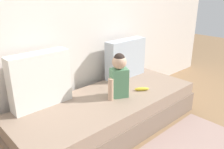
{
  "coord_description": "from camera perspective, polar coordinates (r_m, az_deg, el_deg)",
  "views": [
    {
      "loc": [
        -1.5,
        -1.67,
        1.48
      ],
      "look_at": [
        0.05,
        0.0,
        0.63
      ],
      "focal_mm": 37.34,
      "sensor_mm": 36.0,
      "label": 1
    }
  ],
  "objects": [
    {
      "name": "ground_plane",
      "position": [
        2.69,
        -0.85,
        -12.97
      ],
      "size": [
        12.0,
        12.0,
        0.0
      ],
      "primitive_type": "plane",
      "color": "#93704C"
    },
    {
      "name": "throw_pillow_right",
      "position": [
        3.01,
        3.34,
        3.94
      ],
      "size": [
        0.58,
        0.16,
        0.49
      ],
      "primitive_type": "cube",
      "color": "#B2BCC6",
      "rests_on": "couch"
    },
    {
      "name": "toddler",
      "position": [
        2.43,
        1.75,
        -0.22
      ],
      "size": [
        0.29,
        0.2,
        0.48
      ],
      "color": "#568E66",
      "rests_on": "couch"
    },
    {
      "name": "throw_pillow_left",
      "position": [
        2.34,
        -17.14,
        -1.29
      ],
      "size": [
        0.59,
        0.16,
        0.54
      ],
      "primitive_type": "cube",
      "color": "silver",
      "rests_on": "couch"
    },
    {
      "name": "banana",
      "position": [
        2.67,
        7.34,
        -3.53
      ],
      "size": [
        0.16,
        0.14,
        0.04
      ],
      "primitive_type": "ellipsoid",
      "rotation": [
        0.0,
        0.0,
        -0.66
      ],
      "color": "yellow",
      "rests_on": "couch"
    },
    {
      "name": "couch",
      "position": [
        2.59,
        -0.87,
        -9.51
      ],
      "size": [
        2.15,
        0.84,
        0.38
      ],
      "color": "#826C5B",
      "rests_on": "ground"
    },
    {
      "name": "back_wall",
      "position": [
        2.69,
        -9.15,
        14.62
      ],
      "size": [
        5.35,
        0.1,
        2.44
      ],
      "primitive_type": "cube",
      "color": "silver",
      "rests_on": "ground"
    }
  ]
}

